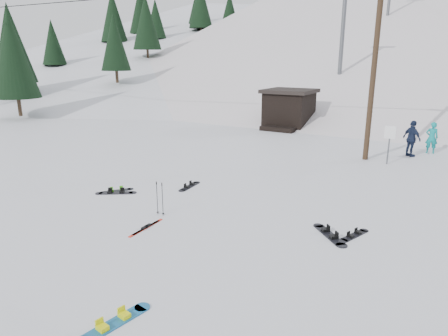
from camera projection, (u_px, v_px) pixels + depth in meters
The scene contains 19 objects.
ground at pixel (147, 272), 9.54m from camera, with size 200.00×200.00×0.00m, color silver.
ski_slope at pixel (406, 178), 58.12m from camera, with size 60.00×75.00×45.00m, color silver.
ridge_left at pixel (179, 151), 70.00m from camera, with size 34.00×85.00×38.00m, color silver.
treeline_left at pixel (155, 92), 59.46m from camera, with size 20.00×64.00×10.00m, color black, non-canonical shape.
treeline_crest at pixel (435, 83), 80.48m from camera, with size 50.00×6.00×10.00m, color black, non-canonical shape.
utility_pole at pixel (374, 63), 18.84m from camera, with size 2.00×0.26×9.00m.
trail_sign at pixel (390, 138), 18.85m from camera, with size 0.50×0.09×1.85m.
lift_hut at pixel (289, 109), 28.93m from camera, with size 3.40×4.10×2.75m.
lift_tower_near at pixel (343, 22), 34.17m from camera, with size 2.20×0.36×8.00m.
hero_snowboard at pixel (114, 323), 7.66m from camera, with size 0.54×1.67×0.12m.
hero_skis at pixel (146, 227), 12.00m from camera, with size 0.15×1.51×0.08m.
ski_poles at pixel (160, 198), 12.89m from camera, with size 0.30×0.08×1.11m.
board_scatter_a at pixel (116, 193), 15.05m from camera, with size 1.32×1.00×0.11m.
board_scatter_b at pixel (189, 186), 15.82m from camera, with size 0.37×1.41×0.10m.
board_scatter_c at pixel (117, 190), 15.32m from camera, with size 0.83×1.09×0.09m.
board_scatter_d at pixel (329, 235), 11.49m from camera, with size 1.27×1.27×0.12m.
board_scatter_f at pixel (354, 235), 11.47m from camera, with size 0.59×1.25×0.09m.
skier_teal at pixel (432, 138), 21.16m from camera, with size 0.61×0.40×1.68m, color #0D8384.
skier_navy at pixel (412, 139), 20.42m from camera, with size 1.09×0.46×1.87m, color #161F38.
Camera 1 is at (5.97, -6.35, 4.96)m, focal length 32.00 mm.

